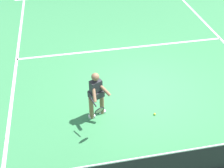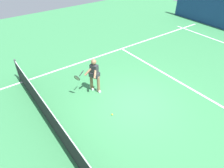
# 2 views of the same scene
# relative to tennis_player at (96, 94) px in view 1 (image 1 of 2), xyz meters

# --- Properties ---
(ground_plane) EXTENTS (28.55, 28.55, 0.00)m
(ground_plane) POSITION_rel_tennis_player_xyz_m (-1.62, -0.87, -0.85)
(ground_plane) COLOR #38844C
(service_line_marking) EXTENTS (8.37, 0.10, 0.01)m
(service_line_marking) POSITION_rel_tennis_player_xyz_m (-1.62, -3.54, -0.84)
(service_line_marking) COLOR white
(service_line_marking) RESTS_ON ground
(sideline_right_marking) EXTENTS (0.10, 19.96, 0.01)m
(sideline_right_marking) POSITION_rel_tennis_player_xyz_m (2.57, -0.87, -0.84)
(sideline_right_marking) COLOR white
(sideline_right_marking) RESTS_ON ground
(court_net) EXTENTS (9.05, 0.08, 1.06)m
(court_net) POSITION_rel_tennis_player_xyz_m (-1.62, 2.38, -0.35)
(court_net) COLOR #4C4C51
(court_net) RESTS_ON ground
(tennis_player) EXTENTS (0.67, 1.12, 1.55)m
(tennis_player) POSITION_rel_tennis_player_xyz_m (0.00, 0.00, 0.00)
(tennis_player) COLOR #8C6647
(tennis_player) RESTS_ON ground
(tennis_ball_mid) EXTENTS (0.07, 0.07, 0.07)m
(tennis_ball_mid) POSITION_rel_tennis_player_xyz_m (-1.69, 0.29, -0.81)
(tennis_ball_mid) COLOR #D1E533
(tennis_ball_mid) RESTS_ON ground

